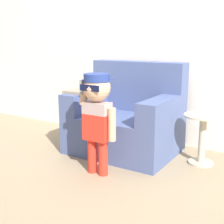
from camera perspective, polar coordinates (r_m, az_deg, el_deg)
The scene contains 5 objects.
ground_plane at distance 3.43m, azimuth -0.82°, elevation -7.51°, with size 10.00×10.00×0.00m, color #998466.
wall_back at distance 3.84m, azimuth 5.03°, elevation 14.38°, with size 10.00×0.05×2.60m.
armchair at distance 3.44m, azimuth 2.69°, elevation -1.35°, with size 1.12×0.85×0.97m.
person_child at distance 2.75m, azimuth -2.71°, elevation 0.66°, with size 0.38×0.28×0.92m.
side_table at distance 3.18m, azimuth 16.22°, elevation -3.96°, with size 0.38×0.38×0.50m.
Camera 1 is at (1.74, -2.71, 1.19)m, focal length 50.00 mm.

